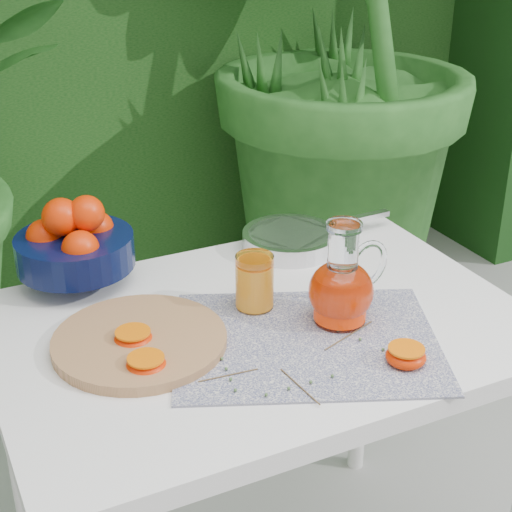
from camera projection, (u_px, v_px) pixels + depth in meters
name	position (u px, v px, depth m)	size (l,w,h in m)	color
potted_plant_right	(313.00, 31.00, 2.69)	(2.07, 2.07, 2.07)	#286322
white_table	(260.00, 358.00, 1.53)	(1.00, 0.70, 0.75)	white
placemat	(307.00, 341.00, 1.42)	(0.47, 0.37, 0.00)	#0C1245
cutting_board	(140.00, 341.00, 1.41)	(0.31, 0.31, 0.02)	#A5714A
fruit_bowl	(74.00, 244.00, 1.60)	(0.24, 0.24, 0.19)	black
juice_pitcher	(342.00, 288.00, 1.46)	(0.18, 0.14, 0.20)	white
juice_tumbler	(255.00, 283.00, 1.51)	(0.09, 0.09, 0.11)	white
saute_pan	(291.00, 239.00, 1.78)	(0.38, 0.23, 0.04)	silver
orange_halves	(228.00, 353.00, 1.36)	(0.50, 0.34, 0.03)	#FC3C02
thyme_sprigs	(296.00, 363.00, 1.35)	(0.37, 0.23, 0.01)	brown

